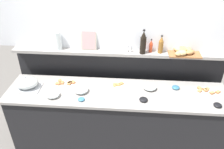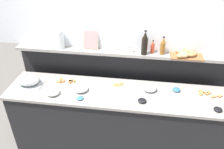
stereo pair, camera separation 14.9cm
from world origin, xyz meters
The scene contains 22 objects.
ground_plane centered at (0.00, 0.60, 0.00)m, with size 12.00×12.00×0.00m, color slate.
buffet_counter centered at (0.00, 0.00, 0.46)m, with size 2.73×0.62×0.92m.
back_ledge_unit centered at (0.00, 0.49, 0.67)m, with size 2.82×0.22×1.27m.
sandwich_platter_rear centered at (-0.01, 0.13, 0.93)m, with size 0.29×0.20×0.04m.
sandwich_platter_side centered at (-0.66, 0.12, 0.93)m, with size 0.32×0.17×0.04m.
sandwich_platter_front centered at (1.09, 0.09, 0.93)m, with size 0.37×0.17×0.04m.
serving_cloche centered at (-1.13, 0.00, 0.99)m, with size 0.34×0.24×0.17m.
glass_bowl_large centered at (-0.43, -0.03, 0.95)m, with size 0.18×0.18×0.07m.
glass_bowl_medium centered at (0.41, 0.10, 0.95)m, with size 0.17×0.17×0.07m.
glass_bowl_small centered at (-0.75, -0.15, 0.95)m, with size 0.16×0.16×0.07m.
condiment_bowl_teal centered at (1.15, -0.18, 0.93)m, with size 0.09×0.09×0.03m, color black.
condiment_bowl_cream centered at (0.73, 0.13, 0.93)m, with size 0.09×0.09×0.03m, color teal.
condiment_bowl_red centered at (-0.40, -0.19, 0.93)m, with size 0.08×0.08×0.03m, color teal.
condiment_bowl_dark centered at (0.32, -0.14, 0.93)m, with size 0.10×0.10×0.03m, color black.
wine_bottle_dark centered at (0.30, 0.38, 1.41)m, with size 0.08×0.08×0.32m.
hot_sauce_bottle centered at (0.41, 0.43, 1.35)m, with size 0.04×0.04×0.18m.
vinegar_bottle_amber centered at (0.53, 0.42, 1.38)m, with size 0.06×0.06×0.24m.
salt_shaker centered at (0.11, 0.41, 1.31)m, with size 0.03×0.03×0.09m.
pepper_shaker centered at (0.15, 0.41, 1.31)m, with size 0.03×0.03×0.09m.
bread_basket centered at (0.82, 0.41, 1.31)m, with size 0.40×0.30×0.08m.
framed_picture centered at (-0.39, 0.45, 1.40)m, with size 0.20×0.08×0.25m.
water_carafe centered at (-0.79, 0.41, 1.39)m, with size 0.09×0.09×0.24m, color silver.
Camera 2 is at (0.27, -2.24, 2.58)m, focal length 36.61 mm.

